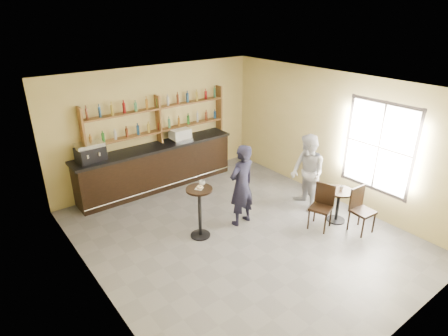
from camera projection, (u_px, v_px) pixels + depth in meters
floor at (239, 234)px, 8.16m from camera, size 7.00×7.00×0.00m
ceiling at (242, 87)px, 6.87m from camera, size 7.00×7.00×0.00m
wall_back at (157, 126)px, 10.05m from camera, size 7.00×0.00×7.00m
wall_front at (409, 250)px, 4.98m from camera, size 7.00×0.00×7.00m
wall_left at (93, 214)px, 5.84m from camera, size 0.00×7.00×7.00m
wall_right at (334, 137)px, 9.19m from camera, size 0.00×7.00×7.00m
window_pane at (379, 147)px, 8.28m from camera, size 0.00×2.00×2.00m
window_frame at (379, 147)px, 8.28m from camera, size 0.04×1.70×2.10m
shelf_unit at (159, 120)px, 9.88m from camera, size 4.00×0.26×1.40m
liquor_bottles at (158, 113)px, 9.81m from camera, size 3.68×0.10×1.00m
bar_counter at (157, 167)px, 10.05m from camera, size 4.40×0.86×1.19m
espresso_machine at (90, 152)px, 8.78m from camera, size 0.69×0.49×0.45m
pastry_case at (180, 135)px, 10.18m from camera, size 0.60×0.51×0.32m
pedestal_table at (200, 213)px, 7.88m from camera, size 0.61×0.61×1.14m
napkin at (199, 188)px, 7.65m from camera, size 0.21×0.21×0.00m
donut at (200, 187)px, 7.64m from camera, size 0.18×0.18×0.05m
cup_pedestal at (202, 183)px, 7.79m from camera, size 0.15×0.15×0.10m
man_main at (242, 185)px, 8.23m from camera, size 0.73×0.52×1.89m
cafe_table at (338, 206)px, 8.53m from camera, size 0.73×0.73×0.78m
cup_cafe at (341, 188)px, 8.38m from camera, size 0.11×0.11×0.09m
chair_west at (321, 208)px, 8.21m from camera, size 0.56×0.56×1.01m
chair_south at (363, 211)px, 8.08m from camera, size 0.47×0.47×1.01m
patron_second at (307, 173)px, 8.88m from camera, size 0.97×1.09×1.86m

